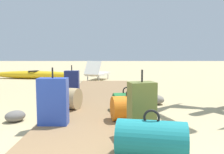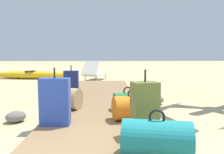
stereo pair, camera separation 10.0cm
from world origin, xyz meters
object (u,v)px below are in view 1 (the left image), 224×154
Objects in this scene: suitcase_blue at (53,101)px; duffel_bag_teal at (151,139)px; suitcase_navy at (71,84)px; duffel_bag_tan at (64,98)px; kayak at (33,75)px; duffel_bag_green at (126,101)px; suitcase_olive at (141,108)px; lounge_chair at (96,73)px; duffel_bag_orange at (130,108)px.

duffel_bag_teal is (1.24, -1.09, -0.15)m from suitcase_blue.
duffel_bag_tan is at bearing -87.36° from suitcase_navy.
duffel_bag_tan is 2.44m from duffel_bag_teal.
suitcase_navy is 1.03× the size of duffel_bag_teal.
duffel_bag_teal is at bearing -64.48° from kayak.
duffel_bag_green is 0.74× the size of duffel_bag_teal.
kayak is (-3.71, 6.01, -0.06)m from duffel_bag_green.
duffel_bag_tan is at bearing 175.94° from duffel_bag_green.
suitcase_blue is at bearing 160.54° from suitcase_olive.
duffel_bag_green is at bearing 94.30° from suitcase_olive.
duffel_bag_teal is 7.41m from lounge_chair.
suitcase_blue is 1.18m from duffel_bag_orange.
suitcase_blue is 1.30× the size of duffel_bag_tan.
lounge_chair is at bearing 85.83° from suitcase_navy.
suitcase_navy is 3.40m from duffel_bag_teal.
duffel_bag_orange is 7.64m from kayak.
lounge_chair is (-1.01, 7.35, 0.06)m from duffel_bag_teal.
suitcase_navy is 0.19× the size of kayak.
duffel_bag_teal is at bearing -41.50° from suitcase_blue.
kayak is (-3.73, 6.67, -0.09)m from duffel_bag_orange.
duffel_bag_tan is 0.84× the size of suitcase_navy.
lounge_chair reaches higher than duffel_bag_green.
duffel_bag_tan is at bearing 121.29° from duffel_bag_teal.
duffel_bag_teal is 0.45× the size of lounge_chair.
duffel_bag_green is at bearing 38.94° from suitcase_blue.
suitcase_navy reaches higher than duffel_bag_teal.
suitcase_blue reaches higher than duffel_bag_green.
suitcase_blue reaches higher than duffel_bag_tan.
suitcase_olive is 0.70m from duffel_bag_orange.
duffel_bag_tan is 1.06m from suitcase_navy.
duffel_bag_tan is 5.27m from lounge_chair.
suitcase_blue is at bearing -141.06° from duffel_bag_green.
lounge_chair is at bearing 98.65° from duffel_bag_orange.
duffel_bag_teal reaches higher than duffel_bag_green.
suitcase_olive is at bearing -85.70° from duffel_bag_green.
suitcase_blue reaches higher than duffel_bag_orange.
duffel_bag_green is (1.12, 0.91, -0.18)m from suitcase_blue.
duffel_bag_teal reaches higher than duffel_bag_orange.
suitcase_olive is at bearing -48.59° from duffel_bag_tan.
suitcase_olive is 0.21× the size of kayak.
suitcase_olive is 8.28m from kayak.
duffel_bag_green is 0.14× the size of kayak.
suitcase_blue is 1.12× the size of duffel_bag_teal.
duffel_bag_tan is 0.77× the size of suitcase_olive.
lounge_chair is (0.26, 5.26, 0.05)m from duffel_bag_tan.
suitcase_navy reaches higher than duffel_bag_orange.
suitcase_navy reaches higher than duffel_bag_green.
suitcase_olive reaches higher than duffel_bag_green.
suitcase_olive is 6.76m from lounge_chair.
suitcase_navy is at bearing -94.17° from lounge_chair.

